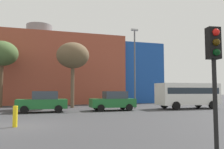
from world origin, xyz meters
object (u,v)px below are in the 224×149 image
at_px(bare_tree_0, 2,54).
at_px(traffic_light_near_right, 214,61).
at_px(parked_car_3, 113,101).
at_px(white_bus, 188,94).
at_px(parked_car_2, 43,102).
at_px(bollard_yellow_0, 15,116).
at_px(bare_tree_1, 73,56).
at_px(street_lamp, 135,63).

bearing_deg(bare_tree_0, traffic_light_near_right, -68.51).
bearing_deg(parked_car_3, white_bus, 179.77).
relative_size(parked_car_2, bollard_yellow_0, 3.95).
bearing_deg(bollard_yellow_0, bare_tree_1, 71.19).
relative_size(parked_car_2, bare_tree_1, 0.58).
distance_m(white_bus, street_lamp, 6.60).
height_order(parked_car_2, white_bus, white_bus).
distance_m(bare_tree_1, street_lamp, 7.20).
xyz_separation_m(bare_tree_1, bollard_yellow_0, (-4.52, -13.26, -5.40)).
bearing_deg(white_bus, parked_car_2, -0.13).
xyz_separation_m(white_bus, bollard_yellow_0, (-16.36, -8.34, -1.07)).
bearing_deg(bare_tree_0, white_bus, -21.76).
bearing_deg(street_lamp, white_bus, -19.54).
bearing_deg(bare_tree_1, parked_car_2, -123.19).
xyz_separation_m(parked_car_2, traffic_light_near_right, (4.64, -16.09, 1.76)).
bearing_deg(street_lamp, traffic_light_near_right, -105.63).
height_order(bare_tree_1, street_lamp, street_lamp).
distance_m(white_bus, bollard_yellow_0, 18.39).
bearing_deg(parked_car_3, traffic_light_near_right, 83.11).
xyz_separation_m(parked_car_2, bare_tree_0, (-4.80, 7.88, 5.31)).
bearing_deg(white_bus, street_lamp, -19.54).
height_order(white_bus, bare_tree_0, bare_tree_0).
distance_m(white_bus, bare_tree_1, 13.53).
bearing_deg(traffic_light_near_right, bare_tree_0, -151.35).
relative_size(bare_tree_0, bare_tree_1, 1.04).
distance_m(parked_car_2, bare_tree_1, 7.69).
bearing_deg(parked_car_3, bare_tree_0, -34.70).
bearing_deg(traffic_light_near_right, bollard_yellow_0, -135.13).
bearing_deg(parked_car_3, parked_car_2, 0.00).
distance_m(parked_car_3, bare_tree_0, 14.83).
bearing_deg(parked_car_2, white_bus, 179.87).
height_order(bollard_yellow_0, street_lamp, street_lamp).
bearing_deg(white_bus, bollard_yellow_0, 27.03).
bearing_deg(traffic_light_near_right, parked_car_2, -156.76).
height_order(traffic_light_near_right, bollard_yellow_0, traffic_light_near_right).
relative_size(bare_tree_0, bollard_yellow_0, 7.12).
relative_size(parked_car_3, traffic_light_near_right, 1.18).
height_order(white_bus, bollard_yellow_0, white_bus).
xyz_separation_m(bare_tree_1, street_lamp, (6.47, -3.01, -0.99)).
bearing_deg(bare_tree_0, parked_car_2, -58.67).
xyz_separation_m(bare_tree_0, bare_tree_1, (7.99, -3.00, -0.30)).
xyz_separation_m(bare_tree_0, street_lamp, (14.46, -6.01, -1.29)).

